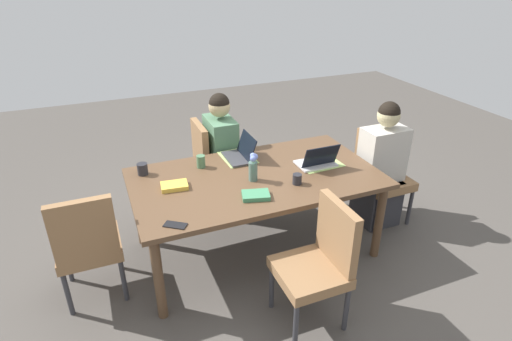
% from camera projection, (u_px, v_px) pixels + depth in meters
% --- Properties ---
extents(ground_plane, '(10.00, 10.00, 0.00)m').
position_uv_depth(ground_plane, '(256.00, 248.00, 3.68)').
color(ground_plane, '#4C4742').
extents(dining_table, '(1.98, 1.10, 0.72)m').
position_uv_depth(dining_table, '(256.00, 183.00, 3.39)').
color(dining_table, brown).
rests_on(dining_table, ground_plane).
extents(chair_far_left_near, '(0.44, 0.44, 0.90)m').
position_uv_depth(chair_far_left_near, '(213.00, 161.00, 4.12)').
color(chair_far_left_near, olive).
rests_on(chair_far_left_near, ground_plane).
extents(person_far_left_near, '(0.36, 0.40, 1.19)m').
position_uv_depth(person_far_left_near, '(222.00, 160.00, 4.08)').
color(person_far_left_near, '#2D2D33').
rests_on(person_far_left_near, ground_plane).
extents(chair_head_right_left_mid, '(0.44, 0.44, 0.90)m').
position_uv_depth(chair_head_right_left_mid, '(380.00, 170.00, 3.95)').
color(chair_head_right_left_mid, olive).
rests_on(chair_head_right_left_mid, ground_plane).
extents(person_head_right_left_mid, '(0.40, 0.36, 1.19)m').
position_uv_depth(person_head_right_left_mid, '(380.00, 171.00, 3.86)').
color(person_head_right_left_mid, '#2D2D33').
rests_on(person_head_right_left_mid, ground_plane).
extents(chair_near_left_far, '(0.44, 0.44, 0.90)m').
position_uv_depth(chair_near_left_far, '(320.00, 259.00, 2.77)').
color(chair_near_left_far, olive).
rests_on(chair_near_left_far, ground_plane).
extents(chair_head_left_right_near, '(0.44, 0.44, 0.90)m').
position_uv_depth(chair_head_left_right_near, '(88.00, 242.00, 2.94)').
color(chair_head_left_right_near, olive).
rests_on(chair_head_left_right_near, ground_plane).
extents(flower_vase, '(0.08, 0.08, 0.24)m').
position_uv_depth(flower_vase, '(253.00, 167.00, 3.24)').
color(flower_vase, '#4C6B60').
rests_on(flower_vase, dining_table).
extents(placemat_far_left_near, '(0.27, 0.37, 0.00)m').
position_uv_depth(placemat_far_left_near, '(238.00, 158.00, 3.66)').
color(placemat_far_left_near, '#9EBC66').
rests_on(placemat_far_left_near, dining_table).
extents(placemat_head_right_left_mid, '(0.37, 0.28, 0.00)m').
position_uv_depth(placemat_head_right_left_mid, '(320.00, 164.00, 3.55)').
color(placemat_head_right_left_mid, '#9EBC66').
rests_on(placemat_head_right_left_mid, dining_table).
extents(laptop_head_right_left_mid, '(0.32, 0.22, 0.21)m').
position_uv_depth(laptop_head_right_left_mid, '(317.00, 161.00, 3.50)').
color(laptop_head_right_left_mid, silver).
rests_on(laptop_head_right_left_mid, dining_table).
extents(laptop_far_left_near, '(0.22, 0.32, 0.21)m').
position_uv_depth(laptop_far_left_near, '(241.00, 154.00, 3.63)').
color(laptop_far_left_near, '#38383D').
rests_on(laptop_far_left_near, dining_table).
extents(coffee_mug_near_left, '(0.07, 0.07, 0.08)m').
position_uv_depth(coffee_mug_near_left, '(297.00, 179.00, 3.22)').
color(coffee_mug_near_left, '#232328').
rests_on(coffee_mug_near_left, dining_table).
extents(coffee_mug_near_right, '(0.08, 0.08, 0.10)m').
position_uv_depth(coffee_mug_near_right, '(143.00, 169.00, 3.36)').
color(coffee_mug_near_right, '#232328').
rests_on(coffee_mug_near_right, dining_table).
extents(coffee_mug_centre_left, '(0.07, 0.07, 0.11)m').
position_uv_depth(coffee_mug_centre_left, '(201.00, 161.00, 3.47)').
color(coffee_mug_centre_left, '#47704C').
rests_on(coffee_mug_centre_left, dining_table).
extents(book_red_cover, '(0.23, 0.19, 0.03)m').
position_uv_depth(book_red_cover, '(256.00, 195.00, 3.05)').
color(book_red_cover, '#3D7F56').
rests_on(book_red_cover, dining_table).
extents(book_blue_cover, '(0.21, 0.16, 0.03)m').
position_uv_depth(book_blue_cover, '(174.00, 186.00, 3.17)').
color(book_blue_cover, gold).
rests_on(book_blue_cover, dining_table).
extents(phone_black, '(0.16, 0.15, 0.01)m').
position_uv_depth(phone_black, '(175.00, 225.00, 2.73)').
color(phone_black, black).
rests_on(phone_black, dining_table).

